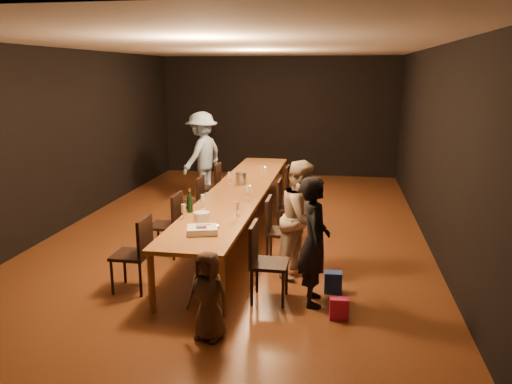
% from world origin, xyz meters
% --- Properties ---
extents(ground, '(10.00, 10.00, 0.00)m').
position_xyz_m(ground, '(0.00, 0.00, 0.00)').
color(ground, '#412310').
rests_on(ground, ground).
extents(room_shell, '(6.04, 10.04, 3.02)m').
position_xyz_m(room_shell, '(0.00, 0.00, 2.08)').
color(room_shell, black).
rests_on(room_shell, ground).
extents(table, '(0.90, 6.00, 0.75)m').
position_xyz_m(table, '(0.00, 0.00, 0.70)').
color(table, brown).
rests_on(table, ground).
extents(chair_right_0, '(0.42, 0.42, 0.93)m').
position_xyz_m(chair_right_0, '(0.85, -2.40, 0.47)').
color(chair_right_0, black).
rests_on(chair_right_0, ground).
extents(chair_right_1, '(0.42, 0.42, 0.93)m').
position_xyz_m(chair_right_1, '(0.85, -1.20, 0.47)').
color(chair_right_1, black).
rests_on(chair_right_1, ground).
extents(chair_right_2, '(0.42, 0.42, 0.93)m').
position_xyz_m(chair_right_2, '(0.85, 0.00, 0.47)').
color(chair_right_2, black).
rests_on(chair_right_2, ground).
extents(chair_right_3, '(0.42, 0.42, 0.93)m').
position_xyz_m(chair_right_3, '(0.85, 1.20, 0.47)').
color(chair_right_3, black).
rests_on(chair_right_3, ground).
extents(chair_left_0, '(0.42, 0.42, 0.93)m').
position_xyz_m(chair_left_0, '(-0.85, -2.40, 0.47)').
color(chair_left_0, black).
rests_on(chair_left_0, ground).
extents(chair_left_1, '(0.42, 0.42, 0.93)m').
position_xyz_m(chair_left_1, '(-0.85, -1.20, 0.47)').
color(chair_left_1, black).
rests_on(chair_left_1, ground).
extents(chair_left_2, '(0.42, 0.42, 0.93)m').
position_xyz_m(chair_left_2, '(-0.85, 0.00, 0.47)').
color(chair_left_2, black).
rests_on(chair_left_2, ground).
extents(chair_left_3, '(0.42, 0.42, 0.93)m').
position_xyz_m(chair_left_3, '(-0.85, 1.20, 0.47)').
color(chair_left_3, black).
rests_on(chair_left_3, ground).
extents(woman_birthday, '(0.43, 0.59, 1.50)m').
position_xyz_m(woman_birthday, '(1.36, -2.38, 0.75)').
color(woman_birthday, black).
rests_on(woman_birthday, ground).
extents(woman_tan, '(0.80, 0.90, 1.53)m').
position_xyz_m(woman_tan, '(1.15, -1.54, 0.76)').
color(woman_tan, '#C8B196').
rests_on(woman_tan, ground).
extents(man_blue, '(1.03, 1.32, 1.80)m').
position_xyz_m(man_blue, '(-1.28, 2.32, 0.90)').
color(man_blue, '#82A5C9').
rests_on(man_blue, ground).
extents(child, '(0.51, 0.40, 0.92)m').
position_xyz_m(child, '(0.37, -3.35, 0.46)').
color(child, '#443226').
rests_on(child, ground).
extents(gift_bag_red, '(0.21, 0.13, 0.24)m').
position_xyz_m(gift_bag_red, '(1.66, -2.73, 0.12)').
color(gift_bag_red, '#C81E57').
rests_on(gift_bag_red, ground).
extents(gift_bag_blue, '(0.22, 0.15, 0.26)m').
position_xyz_m(gift_bag_blue, '(1.58, -2.07, 0.13)').
color(gift_bag_blue, '#223D95').
rests_on(gift_bag_blue, ground).
extents(birthday_cake, '(0.42, 0.37, 0.08)m').
position_xyz_m(birthday_cake, '(0.03, -2.32, 0.79)').
color(birthday_cake, white).
rests_on(birthday_cake, table).
extents(plate_stack, '(0.25, 0.25, 0.11)m').
position_xyz_m(plate_stack, '(-0.12, -1.82, 0.81)').
color(plate_stack, white).
rests_on(plate_stack, table).
extents(champagne_bottle, '(0.08, 0.08, 0.33)m').
position_xyz_m(champagne_bottle, '(-0.38, -1.46, 0.92)').
color(champagne_bottle, black).
rests_on(champagne_bottle, table).
extents(ice_bucket, '(0.18, 0.18, 0.20)m').
position_xyz_m(ice_bucket, '(-0.05, 0.40, 0.85)').
color(ice_bucket, '#A9A9AD').
rests_on(ice_bucket, table).
extents(wineglass_0, '(0.06, 0.06, 0.21)m').
position_xyz_m(wineglass_0, '(-0.36, -1.82, 0.85)').
color(wineglass_0, beige).
rests_on(wineglass_0, table).
extents(wineglass_1, '(0.06, 0.06, 0.21)m').
position_xyz_m(wineglass_1, '(0.28, -1.56, 0.85)').
color(wineglass_1, beige).
rests_on(wineglass_1, table).
extents(wineglass_2, '(0.06, 0.06, 0.21)m').
position_xyz_m(wineglass_2, '(-0.25, -1.27, 0.85)').
color(wineglass_2, silver).
rests_on(wineglass_2, table).
extents(wineglass_3, '(0.06, 0.06, 0.21)m').
position_xyz_m(wineglass_3, '(0.25, -0.57, 0.85)').
color(wineglass_3, beige).
rests_on(wineglass_3, table).
extents(wineglass_4, '(0.06, 0.06, 0.21)m').
position_xyz_m(wineglass_4, '(-0.24, 0.35, 0.85)').
color(wineglass_4, silver).
rests_on(wineglass_4, table).
extents(wineglass_5, '(0.06, 0.06, 0.21)m').
position_xyz_m(wineglass_5, '(0.24, 0.99, 0.85)').
color(wineglass_5, silver).
rests_on(wineglass_5, table).
extents(tealight_near, '(0.05, 0.05, 0.03)m').
position_xyz_m(tealight_near, '(0.15, -2.09, 0.77)').
color(tealight_near, '#B2B7B2').
rests_on(tealight_near, table).
extents(tealight_mid, '(0.05, 0.05, 0.03)m').
position_xyz_m(tealight_mid, '(0.15, 0.13, 0.77)').
color(tealight_mid, '#B2B7B2').
rests_on(tealight_mid, table).
extents(tealight_far, '(0.05, 0.05, 0.03)m').
position_xyz_m(tealight_far, '(0.15, 1.80, 0.77)').
color(tealight_far, '#B2B7B2').
rests_on(tealight_far, table).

